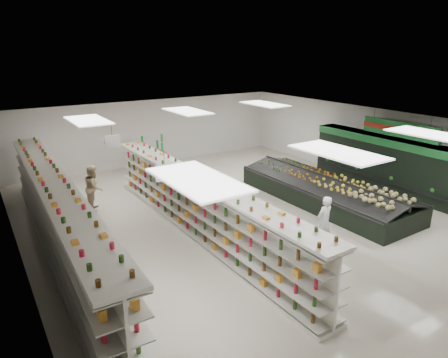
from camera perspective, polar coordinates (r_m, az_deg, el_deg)
floor at (r=14.18m, az=2.72°, el=-5.17°), size 16.00×16.00×0.00m
ceiling at (r=13.23m, az=2.93°, el=7.65°), size 14.00×16.00×0.02m
wall_back at (r=20.46m, az=-10.38°, el=6.60°), size 14.00×0.02×3.20m
wall_left at (r=11.32m, az=-27.53°, el=-4.80°), size 0.02×16.00×3.20m
wall_right at (r=18.46m, az=20.86°, el=4.44°), size 0.02×16.00×3.20m
produce_wall_case at (r=17.35m, az=23.71°, el=2.03°), size 0.93×8.00×2.20m
aisle_sign_near at (r=9.80m, az=-8.46°, el=0.95°), size 0.52×0.06×0.75m
aisle_sign_far at (r=13.43m, az=-15.64°, el=5.20°), size 0.52×0.06×0.75m
hortifruti_banner at (r=16.81m, az=23.77°, el=6.50°), size 0.12×3.20×0.95m
gondola_left at (r=12.29m, az=-22.62°, el=-5.45°), size 1.22×12.39×2.14m
gondola_center at (r=12.39m, az=-3.74°, el=-4.31°), size 0.97×11.13×1.93m
produce_island at (r=15.65m, az=14.16°, el=-1.53°), size 2.62×7.13×1.06m
soda_endcap at (r=19.09m, az=-10.42°, el=3.33°), size 1.34×0.94×1.67m
shopper_main at (r=12.19m, az=14.11°, el=-5.85°), size 0.59×0.41×1.54m
shopper_background at (r=15.14m, az=-18.08°, el=-1.17°), size 0.79×0.94×1.66m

